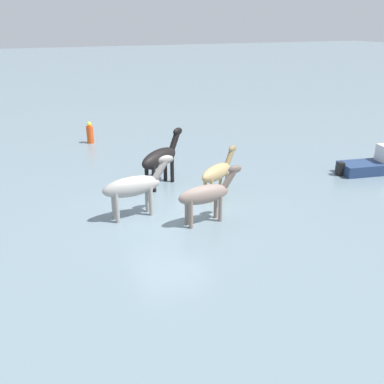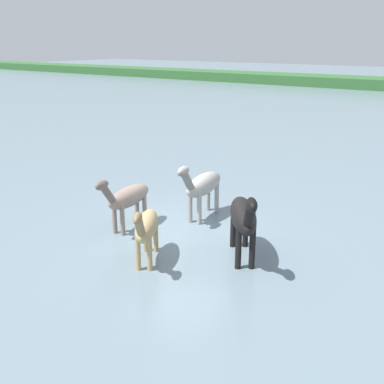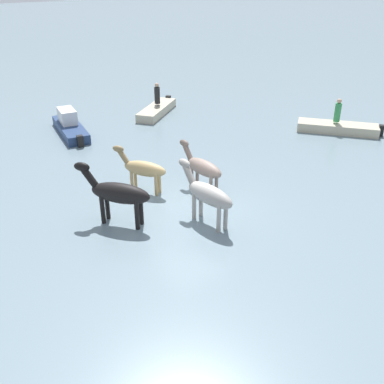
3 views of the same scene
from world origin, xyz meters
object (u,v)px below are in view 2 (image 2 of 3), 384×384
object	(u,v)px
horse_mid_herd	(244,217)
horse_dun_straggler	(146,227)
horse_dark_mare	(127,197)
horse_chestnut_trailing	(203,185)

from	to	relation	value
horse_mid_herd	horse_dun_straggler	bearing A→B (deg)	-86.60
horse_dark_mare	horse_mid_herd	world-z (taller)	horse_mid_herd
horse_mid_herd	horse_chestnut_trailing	bearing A→B (deg)	-161.95
horse_chestnut_trailing	horse_mid_herd	size ratio (longest dim) A/B	1.06
horse_dark_mare	horse_mid_herd	distance (m)	3.72
horse_dun_straggler	horse_chestnut_trailing	bearing A→B (deg)	157.82
horse_dark_mare	horse_dun_straggler	bearing A→B (deg)	49.56
horse_dun_straggler	horse_mid_herd	distance (m)	2.44
horse_chestnut_trailing	horse_dark_mare	distance (m)	2.37
horse_dark_mare	horse_mid_herd	bearing A→B (deg)	88.70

